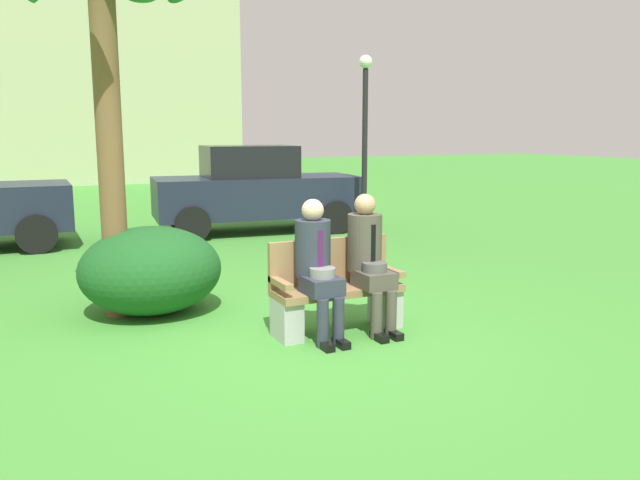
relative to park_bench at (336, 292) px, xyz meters
name	(u,v)px	position (x,y,z in m)	size (l,w,h in m)	color
ground_plane	(311,343)	(-0.39, -0.26, -0.39)	(80.00, 80.00, 0.00)	#418E33
park_bench	(336,292)	(0.00, 0.00, 0.00)	(1.28, 0.44, 0.90)	#99754C
seated_man_left	(317,262)	(-0.26, -0.12, 0.34)	(0.34, 0.72, 1.32)	#2D3342
seated_man_right	(369,256)	(0.30, -0.12, 0.35)	(0.34, 0.72, 1.34)	#4C473D
shrub_near_bench	(151,270)	(-1.51, 1.41, 0.08)	(1.51, 1.38, 0.94)	#1A5320
parked_car_far	(255,189)	(1.45, 6.27, 0.45)	(4.05, 2.06, 1.68)	#1E2338
street_lamp	(365,126)	(3.04, 4.77, 1.65)	(0.24, 0.24, 3.29)	black
building_backdrop	(63,47)	(-0.67, 22.42, 4.88)	(13.18, 6.84, 10.50)	#B0B98B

